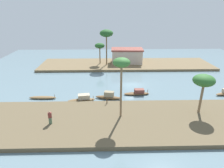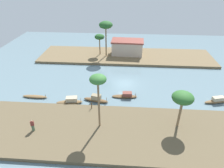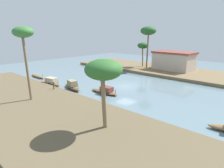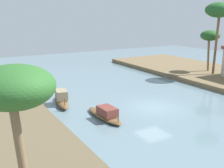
% 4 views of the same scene
% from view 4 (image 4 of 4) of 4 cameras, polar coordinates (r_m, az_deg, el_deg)
% --- Properties ---
extents(river_water, '(70.03, 70.03, 0.00)m').
position_cam_4_polar(river_water, '(23.34, 8.67, -4.72)').
color(river_water, slate).
rests_on(river_water, ground).
extents(sampan_downstream_large, '(4.37, 1.82, 1.27)m').
position_cam_4_polar(sampan_downstream_large, '(24.02, -10.49, -3.09)').
color(sampan_downstream_large, brown).
rests_on(sampan_downstream_large, river_water).
extents(sampan_with_tall_canopy, '(4.37, 1.76, 1.20)m').
position_cam_4_polar(sampan_with_tall_canopy, '(27.57, -15.27, -1.10)').
color(sampan_with_tall_canopy, brown).
rests_on(sampan_with_tall_canopy, river_water).
extents(sampan_near_left_bank, '(4.36, 1.32, 0.97)m').
position_cam_4_polar(sampan_near_left_bank, '(20.47, -1.42, -6.27)').
color(sampan_near_left_bank, brown).
rests_on(sampan_near_left_bank, river_water).
extents(sampan_foreground, '(4.39, 1.05, 0.79)m').
position_cam_4_polar(sampan_foreground, '(34.09, -16.05, 1.29)').
color(sampan_foreground, brown).
rests_on(sampan_foreground, river_water).
extents(mooring_post, '(0.14, 0.14, 1.00)m').
position_cam_4_polar(mooring_post, '(23.42, -17.02, -2.53)').
color(mooring_post, '#4C3823').
rests_on(mooring_post, riverbank_left).
extents(palm_tree_left_far, '(2.81, 2.81, 5.39)m').
position_cam_4_polar(palm_tree_left_far, '(9.98, -19.57, -1.03)').
color(palm_tree_left_far, '#7F6647').
rests_on(palm_tree_left_far, riverbank_left).
extents(palm_tree_right_tall, '(2.39, 2.39, 5.15)m').
position_cam_4_polar(palm_tree_right_tall, '(36.65, 19.77, 9.35)').
color(palm_tree_right_tall, '#7F6647').
rests_on(palm_tree_right_tall, riverbank_right).
extents(palm_tree_right_short, '(3.18, 3.18, 8.42)m').
position_cam_4_polar(palm_tree_right_short, '(34.89, 21.45, 13.98)').
color(palm_tree_right_short, brown).
rests_on(palm_tree_right_short, riverbank_right).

